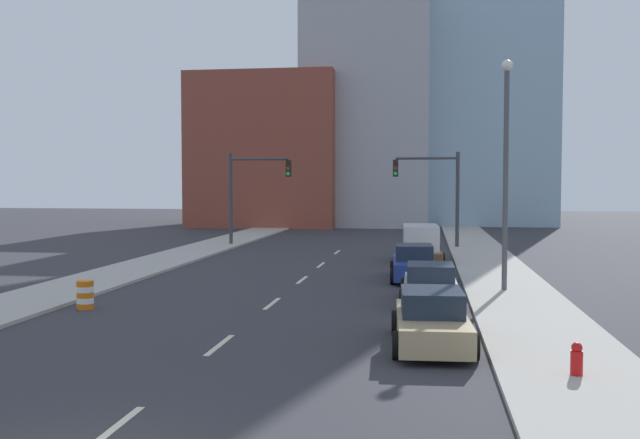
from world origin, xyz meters
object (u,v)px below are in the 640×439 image
Objects in this scene: fire_hydrant at (577,362)px; box_truck_brown at (420,244)px; traffic_barrel at (85,295)px; sedan_tan at (432,321)px; street_lamp at (506,160)px; sedan_silver at (430,285)px; traffic_signal_right at (439,186)px; traffic_signal_left at (248,186)px; sedan_blue at (414,264)px.

box_truck_brown is (-3.47, 22.62, 0.53)m from fire_hydrant.
sedan_tan is at bearing -18.56° from traffic_barrel.
traffic_barrel is 12.10m from sedan_tan.
street_lamp is 11.63m from box_truck_brown.
street_lamp is at bearing 43.38° from sedan_silver.
fire_hydrant is (2.38, -30.77, -3.60)m from traffic_signal_right.
traffic_signal_left reaches higher than fire_hydrant.
traffic_barrel is 0.16× the size of box_truck_brown.
traffic_signal_left is at bearing 110.08° from sedan_tan.
traffic_signal_left is at bearing 180.00° from traffic_signal_right.
traffic_signal_right is at bearing 82.36° from sedan_blue.
box_truck_brown is (-3.27, 10.35, -4.18)m from street_lamp.
sedan_tan is (11.93, -27.98, -3.34)m from traffic_signal_left.
traffic_barrel is at bearing -166.79° from sedan_silver.
traffic_barrel is 11.84m from sedan_silver.
sedan_tan reaches higher than traffic_barrel.
street_lamp reaches higher than sedan_silver.
fire_hydrant is at bearing -79.26° from sedan_blue.
box_truck_brown reaches higher than sedan_tan.
fire_hydrant is at bearing -85.58° from traffic_signal_right.
street_lamp is (2.18, -18.50, 1.11)m from traffic_signal_right.
traffic_signal_right is 7.41× the size of fire_hydrant.
traffic_signal_left is 1.34× the size of sedan_silver.
sedan_silver is at bearing -90.54° from box_truck_brown.
traffic_signal_right is 6.52× the size of traffic_barrel.
sedan_tan is (-0.67, -27.98, -3.34)m from traffic_signal_right.
sedan_tan is at bearing 137.50° from fire_hydrant.
traffic_signal_right is at bearing 0.00° from traffic_signal_left.
street_lamp is 13.14m from fire_hydrant.
box_truck_brown is at bearing -35.31° from traffic_signal_left.
sedan_silver is (-2.83, -2.76, -4.48)m from street_lamp.
box_truck_brown is (-0.44, 13.10, 0.30)m from sedan_silver.
sedan_blue reaches higher than sedan_silver.
fire_hydrant is at bearing -64.05° from traffic_signal_left.
box_truck_brown is at bearing 107.53° from street_lamp.
sedan_silver is (-3.03, 9.51, 0.23)m from fire_hydrant.
sedan_tan is at bearing -91.22° from box_truck_brown.
sedan_blue is at bearing -53.66° from traffic_signal_left.
traffic_signal_right is 8.78m from box_truck_brown.
traffic_signal_right reaches higher than sedan_blue.
traffic_signal_left and traffic_signal_right have the same top height.
sedan_blue reaches higher than sedan_tan.
sedan_blue is at bearing 95.58° from sedan_silver.
sedan_silver is 13.12m from box_truck_brown.
fire_hydrant is (14.52, -6.64, -0.06)m from traffic_barrel.
sedan_tan is (11.47, -3.85, 0.20)m from traffic_barrel.
street_lamp is at bearing -51.38° from traffic_signal_left.
traffic_barrel is at bearing -143.62° from sedan_blue.
traffic_signal_right is 1.34× the size of sedan_silver.
traffic_signal_left is 1.00× the size of traffic_signal_right.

